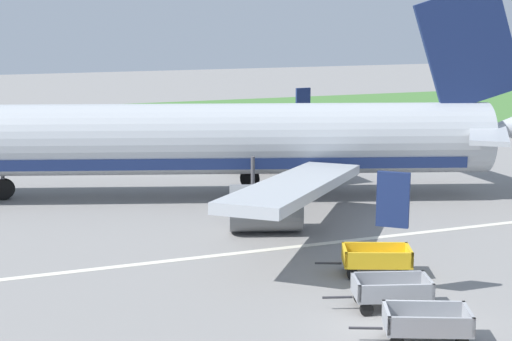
# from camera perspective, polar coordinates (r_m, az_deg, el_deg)

# --- Properties ---
(ground_plane) EXTENTS (220.00, 220.00, 0.00)m
(ground_plane) POSITION_cam_1_polar(r_m,az_deg,el_deg) (24.87, 10.95, -11.39)
(ground_plane) COLOR gray
(grass_strip) EXTENTS (220.00, 28.00, 0.06)m
(grass_strip) POSITION_cam_1_polar(r_m,az_deg,el_deg) (70.00, -10.20, 3.50)
(grass_strip) COLOR #477A38
(grass_strip) RESTS_ON ground
(apron_stripe) EXTENTS (120.00, 0.36, 0.01)m
(apron_stripe) POSITION_cam_1_polar(r_m,az_deg,el_deg) (32.44, 2.63, -5.68)
(apron_stripe) COLOR silver
(apron_stripe) RESTS_ON ground
(airplane) EXTENTS (36.78, 29.89, 11.34)m
(airplane) POSITION_cam_1_polar(r_m,az_deg,el_deg) (40.46, -2.44, 2.22)
(airplane) COLOR #B2B7BC
(airplane) RESTS_ON ground
(baggage_cart_third_in_row) EXTENTS (3.56, 2.25, 1.07)m
(baggage_cart_third_in_row) POSITION_cam_1_polar(r_m,az_deg,el_deg) (23.76, 12.47, -11.00)
(baggage_cart_third_in_row) COLOR gray
(baggage_cart_third_in_row) RESTS_ON ground
(baggage_cart_fourth_in_row) EXTENTS (3.61, 2.07, 1.07)m
(baggage_cart_fourth_in_row) POSITION_cam_1_polar(r_m,az_deg,el_deg) (26.12, 9.96, -8.79)
(baggage_cart_fourth_in_row) COLOR gray
(baggage_cart_fourth_in_row) RESTS_ON ground
(baggage_cart_far_end) EXTENTS (3.57, 2.22, 1.07)m
(baggage_cart_far_end) POSITION_cam_1_polar(r_m,az_deg,el_deg) (29.27, 8.87, -6.51)
(baggage_cart_far_end) COLOR gold
(baggage_cart_far_end) RESTS_ON ground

